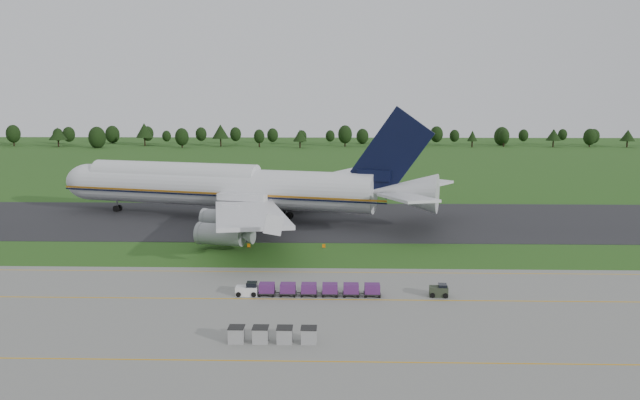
{
  "coord_description": "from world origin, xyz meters",
  "views": [
    {
      "loc": [
        7.03,
        -94.24,
        23.95
      ],
      "look_at": [
        4.55,
        2.0,
        8.33
      ],
      "focal_mm": 35.0,
      "sensor_mm": 36.0,
      "label": 1
    }
  ],
  "objects_px": {
    "aircraft": "(229,187)",
    "uld_row": "(273,335)",
    "baggage_train": "(306,289)",
    "edge_markers": "(286,246)",
    "utility_cart": "(439,292)"
  },
  "relations": [
    {
      "from": "aircraft",
      "to": "edge_markers",
      "type": "relative_size",
      "value": 6.34
    },
    {
      "from": "utility_cart",
      "to": "edge_markers",
      "type": "xyz_separation_m",
      "value": [
        -20.7,
        25.16,
        -0.39
      ]
    },
    {
      "from": "utility_cart",
      "to": "uld_row",
      "type": "xyz_separation_m",
      "value": [
        -18.85,
        -15.08,
        0.19
      ]
    },
    {
      "from": "utility_cart",
      "to": "edge_markers",
      "type": "distance_m",
      "value": 32.59
    },
    {
      "from": "uld_row",
      "to": "utility_cart",
      "type": "bearing_deg",
      "value": 38.67
    },
    {
      "from": "aircraft",
      "to": "baggage_train",
      "type": "relative_size",
      "value": 4.56
    },
    {
      "from": "aircraft",
      "to": "uld_row",
      "type": "xyz_separation_m",
      "value": [
        15.39,
        -65.34,
        -5.63
      ]
    },
    {
      "from": "baggage_train",
      "to": "utility_cart",
      "type": "relative_size",
      "value": 7.63
    },
    {
      "from": "baggage_train",
      "to": "utility_cart",
      "type": "height_order",
      "value": "baggage_train"
    },
    {
      "from": "aircraft",
      "to": "uld_row",
      "type": "distance_m",
      "value": 67.37
    },
    {
      "from": "baggage_train",
      "to": "uld_row",
      "type": "xyz_separation_m",
      "value": [
        -2.63,
        -14.93,
        -0.05
      ]
    },
    {
      "from": "aircraft",
      "to": "utility_cart",
      "type": "relative_size",
      "value": 34.75
    },
    {
      "from": "utility_cart",
      "to": "edge_markers",
      "type": "bearing_deg",
      "value": 129.44
    },
    {
      "from": "aircraft",
      "to": "baggage_train",
      "type": "distance_m",
      "value": 53.83
    },
    {
      "from": "edge_markers",
      "to": "utility_cart",
      "type": "bearing_deg",
      "value": -50.56
    }
  ]
}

